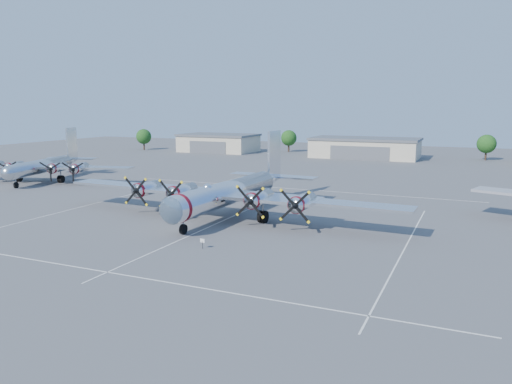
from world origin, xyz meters
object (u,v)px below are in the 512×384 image
at_px(main_bomber_b29, 231,215).
at_px(info_placard, 202,242).
at_px(tree_west, 289,138).
at_px(hangar_west, 219,143).
at_px(tree_far_west, 144,137).
at_px(tree_east, 487,144).
at_px(bomber_west, 45,181).
at_px(hangar_center, 365,148).

bearing_deg(main_bomber_b29, info_placard, -71.73).
xyz_separation_m(tree_west, main_bomber_b29, (24.49, -87.74, -4.22)).
distance_m(hangar_west, main_bomber_b29, 91.32).
xyz_separation_m(tree_far_west, tree_east, (100.00, 10.00, 0.00)).
xyz_separation_m(tree_far_west, bomber_west, (24.09, -63.40, -4.22)).
xyz_separation_m(hangar_center, bomber_west, (-45.91, -67.36, -2.71)).
relative_size(hangar_center, main_bomber_b29, 0.62).
height_order(hangar_west, hangar_center, same).
bearing_deg(bomber_west, tree_far_west, 95.86).
bearing_deg(info_placard, hangar_west, 124.91).
relative_size(tree_west, main_bomber_b29, 0.14).
height_order(tree_far_west, tree_west, same).
distance_m(tree_east, info_placard, 103.99).
height_order(hangar_center, bomber_west, hangar_center).
xyz_separation_m(main_bomber_b29, info_placard, (4.30, -14.82, 0.70)).
xyz_separation_m(hangar_west, info_placard, (48.79, -94.53, -2.01)).
bearing_deg(tree_west, tree_far_west, -165.07).
bearing_deg(hangar_center, tree_west, 162.18).
bearing_deg(tree_east, hangar_center, -168.62).
distance_m(tree_far_west, main_bomber_b29, 102.88).
distance_m(tree_east, bomber_west, 105.67).
xyz_separation_m(hangar_center, main_bomber_b29, (-0.51, -79.71, -2.71)).
distance_m(tree_east, main_bomber_b29, 91.11).
bearing_deg(bomber_west, main_bomber_b29, -30.16).
distance_m(hangar_west, hangar_center, 45.00).
distance_m(main_bomber_b29, bomber_west, 47.05).
bearing_deg(tree_far_west, hangar_center, 3.24).
xyz_separation_m(tree_east, main_bomber_b29, (-30.51, -85.74, -4.22)).
bearing_deg(tree_west, bomber_west, -105.50).
height_order(tree_far_west, tree_east, same).
bearing_deg(info_placard, tree_far_west, 136.78).
relative_size(hangar_center, bomber_west, 0.79).
distance_m(hangar_west, bomber_west, 67.42).
xyz_separation_m(hangar_west, main_bomber_b29, (44.49, -79.71, -2.71)).
xyz_separation_m(tree_west, tree_east, (55.00, -2.00, 0.00)).
distance_m(hangar_center, main_bomber_b29, 79.76).
xyz_separation_m(hangar_west, bomber_west, (-0.91, -67.36, -2.71)).
bearing_deg(hangar_center, main_bomber_b29, -90.37).
relative_size(tree_west, bomber_west, 0.18).
distance_m(tree_west, tree_east, 55.04).
distance_m(tree_far_west, bomber_west, 67.95).
height_order(tree_far_west, info_placard, tree_far_west).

